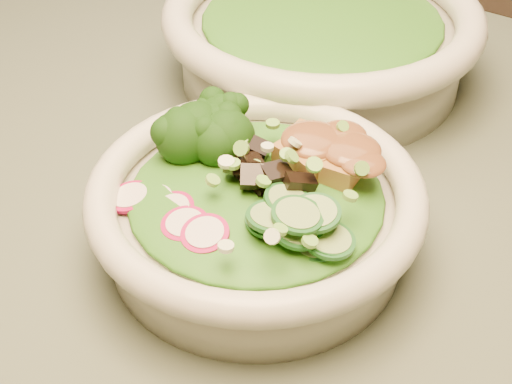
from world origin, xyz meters
The scene contains 12 objects.
dining_table centered at (0.00, 0.00, 0.64)m, with size 1.20×0.80×0.75m.
salad_bowl centered at (-0.02, -0.08, 0.78)m, with size 0.24×0.24×0.06m.
side_bowl centered at (-0.11, 0.16, 0.79)m, with size 0.31×0.31×0.08m.
lettuce_bed centered at (-0.02, -0.08, 0.80)m, with size 0.18×0.18×0.02m, color #1F6214.
side_lettuce centered at (-0.11, 0.16, 0.82)m, with size 0.20×0.20×0.02m, color #1F6214.
broccoli_florets centered at (-0.07, -0.05, 0.82)m, with size 0.07×0.06×0.04m, color black, non-canonical shape.
radish_slices centered at (-0.05, -0.13, 0.81)m, with size 0.10×0.04×0.02m, color #AA0D49, non-canonical shape.
cucumber_slices centered at (0.03, -0.10, 0.81)m, with size 0.06×0.06×0.03m, color #84AC5F, non-canonical shape.
mushroom_heap centered at (-0.02, -0.07, 0.82)m, with size 0.06×0.06×0.04m, color black, non-canonical shape.
tofu_cubes centered at (0.00, -0.03, 0.81)m, with size 0.08×0.05×0.03m, color #A97D38, non-canonical shape.
peanut_sauce centered at (0.00, -0.03, 0.83)m, with size 0.06×0.05×0.01m, color brown.
scallion_garnish centered at (-0.02, -0.08, 0.82)m, with size 0.17×0.17×0.02m, color #71B53F, non-canonical shape.
Camera 1 is at (0.19, -0.39, 1.12)m, focal length 50.00 mm.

